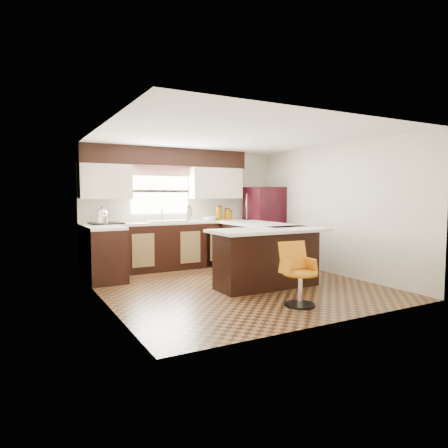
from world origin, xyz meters
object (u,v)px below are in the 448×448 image
peninsula_long (260,250)px  refrigerator (264,225)px  peninsula_return (267,259)px  bar_chair (300,274)px

peninsula_long → refrigerator: bearing=52.8°
peninsula_long → peninsula_return: (-0.53, -0.97, 0.00)m
refrigerator → bar_chair: (-1.58, -3.16, -0.40)m
peninsula_long → bar_chair: 2.21m
peninsula_return → bar_chair: 1.12m
refrigerator → bar_chair: bearing=-116.5°
peninsula_long → bar_chair: peninsula_long is taller
peninsula_return → refrigerator: size_ratio=1.00×
peninsula_return → bar_chair: peninsula_return is taller
refrigerator → bar_chair: 3.56m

